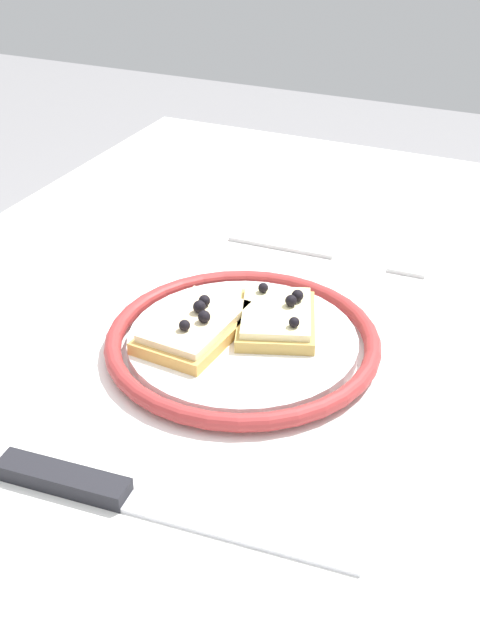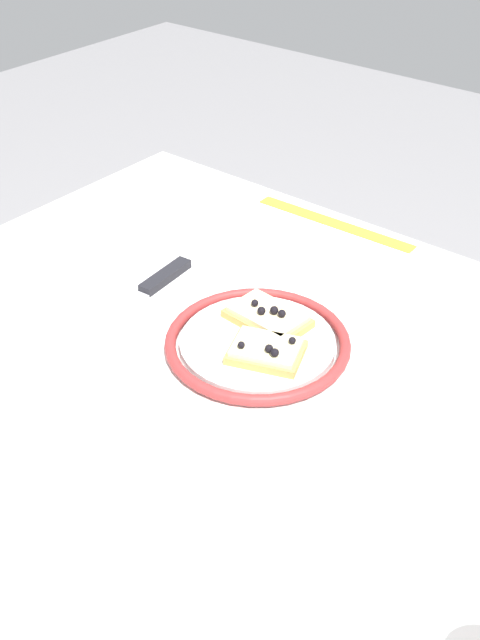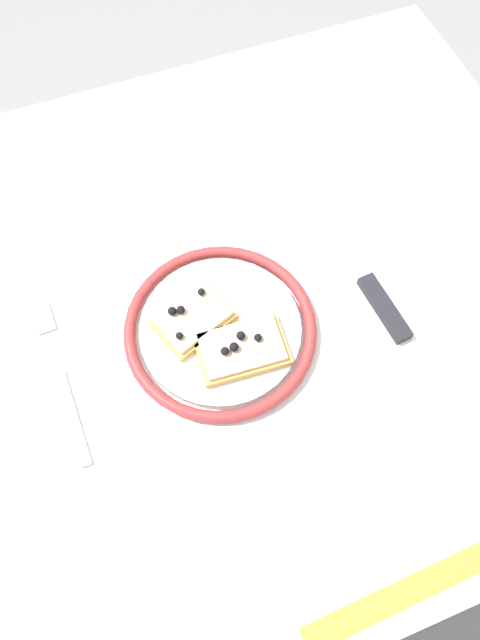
{
  "view_description": "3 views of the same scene",
  "coord_description": "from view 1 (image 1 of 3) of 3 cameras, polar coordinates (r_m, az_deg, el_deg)",
  "views": [
    {
      "loc": [
        0.5,
        0.18,
        1.06
      ],
      "look_at": [
        -0.02,
        -0.05,
        0.71
      ],
      "focal_mm": 44.93,
      "sensor_mm": 36.0,
      "label": 1
    },
    {
      "loc": [
        -0.42,
        0.53,
        1.26
      ],
      "look_at": [
        0.03,
        -0.04,
        0.73
      ],
      "focal_mm": 42.64,
      "sensor_mm": 36.0,
      "label": 2
    },
    {
      "loc": [
        -0.07,
        -0.3,
        1.29
      ],
      "look_at": [
        0.03,
        -0.04,
        0.72
      ],
      "focal_mm": 31.53,
      "sensor_mm": 36.0,
      "label": 3
    }
  ],
  "objects": [
    {
      "name": "plate",
      "position": [
        0.64,
        0.19,
        -1.56
      ],
      "size": [
        0.22,
        0.22,
        0.02
      ],
      "color": "white",
      "rests_on": "dining_table"
    },
    {
      "name": "fork",
      "position": [
        0.79,
        6.22,
        4.69
      ],
      "size": [
        0.02,
        0.2,
        0.0
      ],
      "color": "#BBBBBB",
      "rests_on": "dining_table"
    },
    {
      "name": "dining_table",
      "position": [
        0.7,
        3.48,
        -9.44
      ],
      "size": [
        0.99,
        0.78,
        0.7
      ],
      "color": "white",
      "rests_on": "ground_plane"
    },
    {
      "name": "knife",
      "position": [
        0.52,
        -9.31,
        -12.03
      ],
      "size": [
        0.04,
        0.24,
        0.01
      ],
      "color": "silver",
      "rests_on": "dining_table"
    },
    {
      "name": "pizza_slice_far",
      "position": [
        0.64,
        -3.21,
        -0.45
      ],
      "size": [
        0.1,
        0.07,
        0.03
      ],
      "color": "gold",
      "rests_on": "plate"
    },
    {
      "name": "pizza_slice_near",
      "position": [
        0.65,
        2.63,
        0.18
      ],
      "size": [
        0.1,
        0.09,
        0.03
      ],
      "color": "tan",
      "rests_on": "plate"
    }
  ]
}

